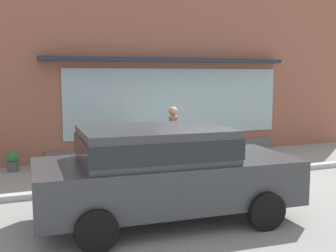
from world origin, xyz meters
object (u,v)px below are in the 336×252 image
at_px(fire_hydrant, 141,157).
at_px(parked_car_dark_gray, 162,168).
at_px(pedestrian_with_handbag, 173,135).
at_px(potted_plant_by_entrance, 156,146).
at_px(potted_plant_trailing_edge, 217,143).
at_px(potted_plant_doorstep, 12,160).
at_px(potted_plant_near_hydrant, 189,142).

distance_m(fire_hydrant, parked_car_dark_gray, 3.29).
xyz_separation_m(pedestrian_with_handbag, potted_plant_by_entrance, (0.27, 1.90, -0.57)).
height_order(fire_hydrant, parked_car_dark_gray, parked_car_dark_gray).
distance_m(fire_hydrant, potted_plant_trailing_edge, 3.58).
bearing_deg(pedestrian_with_handbag, fire_hydrant, 100.85).
xyz_separation_m(fire_hydrant, potted_plant_trailing_edge, (3.10, 1.79, -0.13)).
bearing_deg(parked_car_dark_gray, potted_plant_trailing_edge, 56.32).
bearing_deg(potted_plant_by_entrance, potted_plant_doorstep, -179.78).
distance_m(potted_plant_by_entrance, potted_plant_doorstep, 3.95).
distance_m(parked_car_dark_gray, potted_plant_doorstep, 5.40).
distance_m(pedestrian_with_handbag, parked_car_dark_gray, 3.34).
distance_m(potted_plant_near_hydrant, potted_plant_doorstep, 5.17).
bearing_deg(potted_plant_doorstep, parked_car_dark_gray, -65.60).
xyz_separation_m(pedestrian_with_handbag, parked_car_dark_gray, (-1.47, -3.00, -0.08)).
xyz_separation_m(parked_car_dark_gray, potted_plant_doorstep, (-2.22, 4.89, -0.62)).
relative_size(pedestrian_with_handbag, potted_plant_doorstep, 3.20).
bearing_deg(parked_car_dark_gray, potted_plant_doorstep, 118.08).
bearing_deg(potted_plant_near_hydrant, fire_hydrant, -137.50).
distance_m(potted_plant_doorstep, potted_plant_trailing_edge, 6.02).
bearing_deg(pedestrian_with_handbag, potted_plant_by_entrance, 16.50).
height_order(pedestrian_with_handbag, potted_plant_doorstep, pedestrian_with_handbag).
bearing_deg(fire_hydrant, potted_plant_trailing_edge, 30.07).
height_order(pedestrian_with_handbag, parked_car_dark_gray, pedestrian_with_handbag).
xyz_separation_m(parked_car_dark_gray, potted_plant_trailing_edge, (3.80, 4.98, -0.56)).
relative_size(pedestrian_with_handbag, potted_plant_near_hydrant, 2.42).
xyz_separation_m(pedestrian_with_handbag, potted_plant_trailing_edge, (2.33, 1.98, -0.64)).
xyz_separation_m(parked_car_dark_gray, potted_plant_by_entrance, (1.74, 4.90, -0.49)).
relative_size(parked_car_dark_gray, potted_plant_doorstep, 8.44).
xyz_separation_m(potted_plant_by_entrance, potted_plant_trailing_edge, (2.06, 0.08, -0.07)).
height_order(fire_hydrant, potted_plant_near_hydrant, fire_hydrant).
bearing_deg(pedestrian_with_handbag, parked_car_dark_gray, 178.33).
distance_m(potted_plant_by_entrance, potted_plant_near_hydrant, 1.26).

